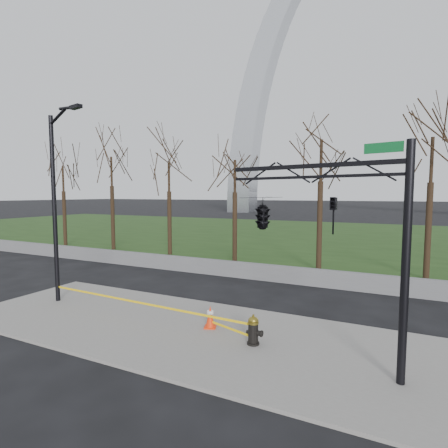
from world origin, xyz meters
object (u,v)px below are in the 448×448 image
at_px(traffic_cone, 210,317).
at_px(street_light, 56,195).
at_px(fire_hydrant, 254,331).
at_px(traffic_signal_mast, 285,214).

bearing_deg(traffic_cone, street_light, -178.27).
bearing_deg(fire_hydrant, traffic_cone, 165.44).
xyz_separation_m(street_light, traffic_signal_mast, (9.95, -0.24, -0.55)).
height_order(fire_hydrant, street_light, street_light).
height_order(street_light, traffic_signal_mast, street_light).
distance_m(street_light, traffic_signal_mast, 9.97).
xyz_separation_m(traffic_cone, street_light, (-7.22, -0.22, 4.21)).
distance_m(fire_hydrant, traffic_cone, 1.96).
relative_size(fire_hydrant, traffic_signal_mast, 0.16).
xyz_separation_m(fire_hydrant, traffic_cone, (-1.85, 0.63, -0.05)).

